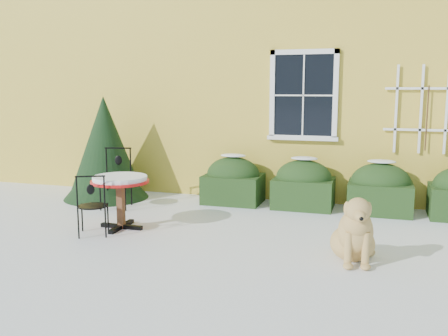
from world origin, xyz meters
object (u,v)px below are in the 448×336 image
(patio_chair_near, at_px, (93,205))
(bistro_table, at_px, (120,185))
(patio_chair_far, at_px, (116,178))
(dog, at_px, (355,235))
(evergreen_shrub, at_px, (105,158))

(patio_chair_near, bearing_deg, bistro_table, -141.23)
(patio_chair_far, relative_size, dog, 1.08)
(patio_chair_far, distance_m, dog, 4.53)
(patio_chair_near, relative_size, patio_chair_far, 0.85)
(bistro_table, relative_size, patio_chair_far, 0.82)
(bistro_table, height_order, patio_chair_near, patio_chair_near)
(evergreen_shrub, relative_size, dog, 2.01)
(evergreen_shrub, bearing_deg, dog, -26.23)
(bistro_table, bearing_deg, dog, -8.35)
(evergreen_shrub, xyz_separation_m, patio_chair_near, (1.11, -2.28, -0.34))
(evergreen_shrub, xyz_separation_m, patio_chair_far, (0.58, -0.63, -0.26))
(evergreen_shrub, relative_size, bistro_table, 2.25)
(bistro_table, distance_m, patio_chair_near, 0.53)
(bistro_table, bearing_deg, patio_chair_far, 121.60)
(patio_chair_far, bearing_deg, patio_chair_near, -85.93)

